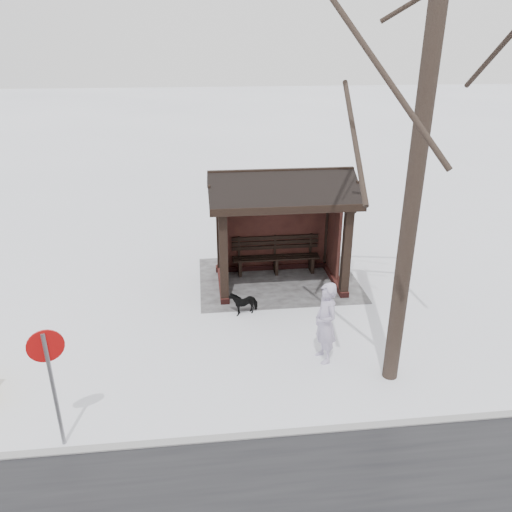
{
  "coord_description": "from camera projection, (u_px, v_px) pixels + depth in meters",
  "views": [
    {
      "loc": [
        1.96,
        11.77,
        5.98
      ],
      "look_at": [
        0.71,
        0.8,
        1.17
      ],
      "focal_mm": 35.0,
      "sensor_mm": 36.0,
      "label": 1
    }
  ],
  "objects": [
    {
      "name": "dog",
      "position": [
        244.0,
        302.0,
        11.76
      ],
      "size": [
        0.73,
        0.51,
        0.56
      ],
      "primitive_type": "imported",
      "rotation": [
        0.0,
        0.0,
        1.92
      ],
      "color": "black",
      "rests_on": "ground"
    },
    {
      "name": "bus_shelter",
      "position": [
        280.0,
        204.0,
        12.59
      ],
      "size": [
        3.6,
        2.4,
        3.09
      ],
      "color": "#351413",
      "rests_on": "ground"
    },
    {
      "name": "tree_near",
      "position": [
        435.0,
        26.0,
        7.18
      ],
      "size": [
        3.42,
        3.42,
        9.03
      ],
      "color": "black",
      "rests_on": "ground"
    },
    {
      "name": "trampled_patch",
      "position": [
        278.0,
        279.0,
        13.49
      ],
      "size": [
        4.2,
        3.2,
        0.02
      ],
      "primitive_type": "cube",
      "color": "gray",
      "rests_on": "ground"
    },
    {
      "name": "ground",
      "position": [
        279.0,
        283.0,
        13.31
      ],
      "size": [
        120.0,
        120.0,
        0.0
      ],
      "primitive_type": "plane",
      "color": "white",
      "rests_on": "ground"
    },
    {
      "name": "kerb",
      "position": [
        330.0,
        430.0,
        8.3
      ],
      "size": [
        120.0,
        0.15,
        0.06
      ],
      "primitive_type": "cube",
      "color": "gray",
      "rests_on": "ground"
    },
    {
      "name": "road_sign",
      "position": [
        49.0,
        363.0,
        7.44
      ],
      "size": [
        0.52,
        0.2,
        2.11
      ],
      "rotation": [
        0.0,
        0.0,
        0.31
      ],
      "color": "slate",
      "rests_on": "ground"
    },
    {
      "name": "pedestrian",
      "position": [
        326.0,
        323.0,
        9.81
      ],
      "size": [
        0.53,
        0.69,
        1.7
      ],
      "primitive_type": "imported",
      "rotation": [
        0.0,
        0.0,
        1.79
      ],
      "color": "#ADA2BF",
      "rests_on": "ground"
    }
  ]
}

